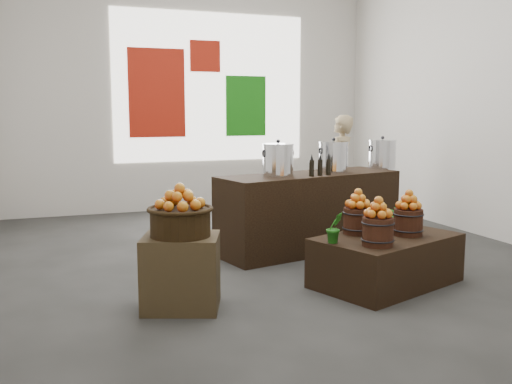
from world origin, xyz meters
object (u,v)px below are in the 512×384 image
object	(u,v)px
counter	(309,212)
wicker_basket	(180,222)
stock_pot_left	(278,161)
stock_pot_right	(382,155)
display_table	(386,260)
shopper	(340,168)
crate	(181,272)
stock_pot_center	(333,158)

from	to	relation	value
counter	wicker_basket	bearing A→B (deg)	-154.50
stock_pot_left	stock_pot_right	world-z (taller)	same
display_table	stock_pot_left	distance (m)	1.70
stock_pot_left	shopper	size ratio (longest dim) A/B	0.22
counter	stock_pot_right	xyz separation A→B (m)	(1.12, 0.25, 0.62)
crate	stock_pot_center	bearing A→B (deg)	34.84
crate	display_table	distance (m)	1.95
display_table	crate	bearing A→B (deg)	159.79
counter	shopper	distance (m)	2.00
stock_pot_right	counter	bearing A→B (deg)	-167.43
stock_pot_center	stock_pot_right	distance (m)	0.80
display_table	stock_pot_right	size ratio (longest dim) A/B	3.93
stock_pot_left	stock_pot_center	world-z (taller)	same
wicker_basket	counter	xyz separation A→B (m)	(1.85, 1.45, -0.27)
display_table	stock_pot_left	size ratio (longest dim) A/B	3.93
wicker_basket	stock_pot_left	bearing A→B (deg)	43.75
wicker_basket	stock_pot_right	size ratio (longest dim) A/B	1.44
display_table	shopper	world-z (taller)	shopper
stock_pot_right	stock_pot_center	bearing A→B (deg)	-167.43
stock_pot_left	shopper	distance (m)	2.35
crate	counter	bearing A→B (deg)	38.07
wicker_basket	stock_pot_left	distance (m)	1.99
stock_pot_right	shopper	size ratio (longest dim) A/B	0.22
display_table	counter	bearing A→B (deg)	74.15
crate	stock_pot_center	size ratio (longest dim) A/B	1.79
counter	stock_pot_right	bearing A→B (deg)	-0.00
stock_pot_left	display_table	bearing A→B (deg)	-68.60
counter	stock_pot_right	size ratio (longest dim) A/B	6.47
stock_pot_left	stock_pot_right	xyz separation A→B (m)	(1.56, 0.35, 0.00)
stock_pot_left	shopper	bearing A→B (deg)	44.45
shopper	stock_pot_right	bearing A→B (deg)	49.14
wicker_basket	stock_pot_right	xyz separation A→B (m)	(2.98, 1.70, 0.35)
stock_pot_right	crate	bearing A→B (deg)	-150.24
stock_pot_center	wicker_basket	bearing A→B (deg)	-145.16
crate	counter	xyz separation A→B (m)	(1.85, 1.45, 0.15)
stock_pot_center	shopper	size ratio (longest dim) A/B	0.22
wicker_basket	display_table	distance (m)	2.01
crate	stock_pot_right	bearing A→B (deg)	29.76
display_table	counter	distance (m)	1.49
stock_pot_left	stock_pot_center	xyz separation A→B (m)	(0.78, 0.17, 0.00)
counter	shopper	size ratio (longest dim) A/B	1.41
crate	stock_pot_center	distance (m)	2.78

